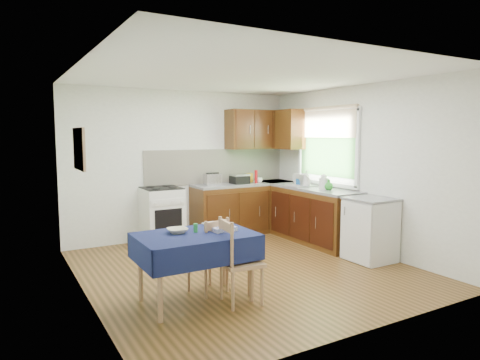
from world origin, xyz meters
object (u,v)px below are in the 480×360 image
dining_table (195,244)px  toaster (212,179)px  chair_far (210,253)px  sandwich_press (240,179)px  kettle (324,183)px  chair_near (237,259)px  dish_rack (301,185)px

dining_table → toaster: 2.90m
chair_far → toaster: bearing=-130.4°
sandwich_press → kettle: (0.74, -1.37, 0.03)m
sandwich_press → chair_near: bearing=-119.2°
chair_near → sandwich_press: bearing=-23.5°
dining_table → dish_rack: (2.65, 1.61, 0.30)m
dining_table → toaster: toaster is taller
dish_rack → dining_table: bearing=-142.1°
sandwich_press → dish_rack: bearing=-49.3°
toaster → sandwich_press: toaster is taller
dining_table → kettle: bearing=3.2°
chair_far → toaster: 2.69m
chair_far → sandwich_press: bearing=-140.0°
chair_far → kettle: 2.68m
dining_table → chair_near: 0.47m
dining_table → dish_rack: 3.11m
kettle → chair_near: bearing=-149.7°
toaster → kettle: kettle is taller
dining_table → sandwich_press: size_ratio=4.15×
chair_near → dish_rack: bearing=-43.9°
kettle → sandwich_press: bearing=118.3°
dining_table → sandwich_press: sandwich_press is taller
kettle → toaster: bearing=131.6°
chair_far → toaster: (1.19, 2.35, 0.55)m
chair_near → toaster: (1.08, 2.77, 0.52)m
chair_far → toaster: size_ratio=3.02×
sandwich_press → toaster: bearing=176.8°
dish_rack → kettle: 0.53m
dining_table → dish_rack: bearing=12.4°
chair_far → dish_rack: size_ratio=1.92×
chair_far → kettle: kettle is taller
chair_far → sandwich_press: (1.70, 2.32, 0.53)m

